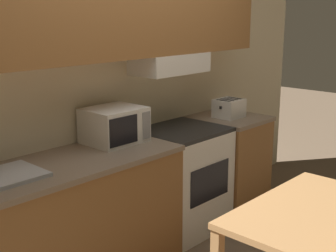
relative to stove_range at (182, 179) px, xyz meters
name	(u,v)px	position (x,y,z in m)	size (l,w,h in m)	color
ground_plane	(114,236)	(-0.50, 0.30, -0.44)	(16.00, 16.00, 0.00)	brown
wall_back	(116,46)	(-0.49, 0.23, 1.13)	(5.24, 0.38, 2.55)	beige
lower_counter_main	(70,224)	(-1.14, -0.01, 0.00)	(1.59, 0.64, 0.88)	#936033
lower_counter_right_stub	(227,162)	(0.64, -0.01, 0.00)	(0.58, 0.64, 0.88)	#936033
stove_range	(182,179)	(0.00, 0.00, 0.00)	(0.68, 0.60, 0.88)	white
microwave	(114,125)	(-0.64, 0.10, 0.57)	(0.41, 0.36, 0.26)	white
toaster	(229,108)	(0.61, -0.03, 0.52)	(0.26, 0.22, 0.17)	white
dining_table	(317,227)	(-0.44, -1.40, 0.18)	(1.09, 0.72, 0.73)	#B27F4C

